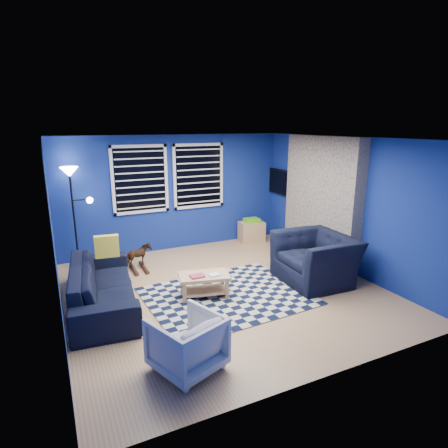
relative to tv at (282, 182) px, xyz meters
name	(u,v)px	position (x,y,z in m)	size (l,w,h in m)	color
floor	(224,290)	(-2.45, -2.00, -1.40)	(5.00, 5.00, 0.00)	tan
ceiling	(224,139)	(-2.45, -2.00, 1.10)	(5.00, 5.00, 0.00)	white
wall_back	(175,193)	(-2.45, 0.50, -0.15)	(5.00, 5.00, 0.00)	navy
wall_left	(53,238)	(-4.95, -2.00, -0.15)	(5.00, 5.00, 0.00)	navy
wall_right	(344,205)	(0.05, -2.00, -0.15)	(5.00, 5.00, 0.00)	navy
fireplace	(320,203)	(-0.09, -1.50, -0.20)	(0.65, 2.00, 2.50)	gray
window_left	(140,180)	(-3.20, 0.46, 0.20)	(1.17, 0.06, 1.42)	black
window_right	(199,176)	(-1.90, 0.46, 0.20)	(1.17, 0.06, 1.42)	black
tv	(282,182)	(0.00, 0.00, 0.00)	(0.07, 1.00, 0.58)	black
rug	(227,296)	(-2.50, -2.23, -1.39)	(2.50, 2.00, 0.02)	black
sofa	(102,285)	(-4.35, -1.69, -1.06)	(0.90, 2.30, 0.67)	black
armchair_big	(315,259)	(-0.82, -2.33, -0.98)	(1.13, 1.29, 0.84)	black
armchair_bent	(187,343)	(-3.72, -3.70, -1.07)	(0.70, 0.72, 0.66)	gray
rocking_horse	(138,256)	(-3.53, -0.47, -1.11)	(0.52, 0.23, 0.44)	#482F17
coffee_table	(204,281)	(-2.83, -2.08, -1.12)	(0.89, 0.64, 0.40)	tan
cabinet	(251,231)	(-0.68, 0.18, -1.15)	(0.61, 0.44, 0.56)	tan
floor_lamp	(72,186)	(-4.53, 0.25, 0.20)	(0.53, 0.33, 1.95)	black
throw_pillow	(107,246)	(-4.20, -1.39, -0.55)	(0.37, 0.11, 0.35)	yellow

